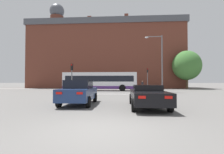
{
  "coord_description": "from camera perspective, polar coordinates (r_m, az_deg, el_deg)",
  "views": [
    {
      "loc": [
        0.76,
        -5.21,
        1.45
      ],
      "look_at": [
        -0.98,
        20.37,
        2.14
      ],
      "focal_mm": 28.0,
      "sensor_mm": 36.0,
      "label": 1
    }
  ],
  "objects": [
    {
      "name": "street_lamp_junction",
      "position": [
        25.44,
        15.14,
        6.16
      ],
      "size": [
        2.45,
        0.36,
        7.95
      ],
      "color": "slate",
      "rests_on": "ground_plane"
    },
    {
      "name": "traffic_light_near_left",
      "position": [
        21.89,
        -13.0,
        1.19
      ],
      "size": [
        0.26,
        0.31,
        3.65
      ],
      "color": "slate",
      "rests_on": "ground_plane"
    },
    {
      "name": "far_pavement",
      "position": [
        34.53,
        2.63,
        -3.94
      ],
      "size": [
        69.63,
        2.5,
        0.01
      ],
      "primitive_type": "cube",
      "color": "gray",
      "rests_on": "ground_plane"
    },
    {
      "name": "traffic_light_far_right",
      "position": [
        34.15,
        11.52,
        0.6
      ],
      "size": [
        0.26,
        0.31,
        4.02
      ],
      "color": "slate",
      "rests_on": "ground_plane"
    },
    {
      "name": "stop_line_strip",
      "position": [
        20.49,
        1.76,
        -5.6
      ],
      "size": [
        8.67,
        0.3,
        0.01
      ],
      "primitive_type": "cube",
      "color": "silver",
      "rests_on": "ground_plane"
    },
    {
      "name": "brick_civic_building",
      "position": [
        43.8,
        -1.96,
        6.95
      ],
      "size": [
        35.9,
        12.3,
        21.36
      ],
      "color": "brown",
      "rests_on": "ground_plane"
    },
    {
      "name": "ground_plane",
      "position": [
        5.47,
        -4.48,
        -16.96
      ],
      "size": [
        400.0,
        400.0,
        0.0
      ],
      "primitive_type": "plane",
      "color": "#605E5B"
    },
    {
      "name": "car_roadster_right",
      "position": [
        10.2,
        11.54,
        -5.94
      ],
      "size": [
        1.96,
        4.94,
        1.27
      ],
      "rotation": [
        0.0,
        0.0,
        -0.0
      ],
      "color": "black",
      "rests_on": "ground_plane"
    },
    {
      "name": "tree_by_building",
      "position": [
        37.83,
        23.21,
        3.51
      ],
      "size": [
        5.57,
        5.57,
        7.63
      ],
      "color": "#4C3823",
      "rests_on": "ground_plane"
    },
    {
      "name": "car_saloon_left",
      "position": [
        11.43,
        -10.72,
        -4.86
      ],
      "size": [
        1.98,
        4.35,
        1.55
      ],
      "rotation": [
        0.0,
        0.0,
        0.02
      ],
      "color": "navy",
      "rests_on": "ground_plane"
    },
    {
      "name": "bus_crossing_lead",
      "position": [
        28.27,
        -3.92,
        -1.31
      ],
      "size": [
        11.64,
        2.77,
        2.92
      ],
      "rotation": [
        0.0,
        0.0,
        -1.57
      ],
      "color": "silver",
      "rests_on": "ground_plane"
    },
    {
      "name": "pedestrian_waiting",
      "position": [
        34.45,
        9.9,
        -2.36
      ],
      "size": [
        0.4,
        0.23,
        1.62
      ],
      "rotation": [
        0.0,
        0.0,
        3.12
      ],
      "color": "black",
      "rests_on": "ground_plane"
    }
  ]
}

